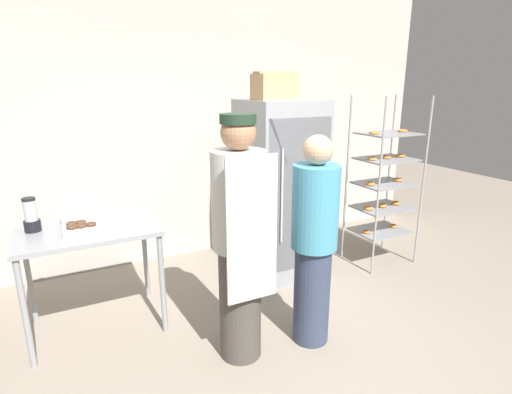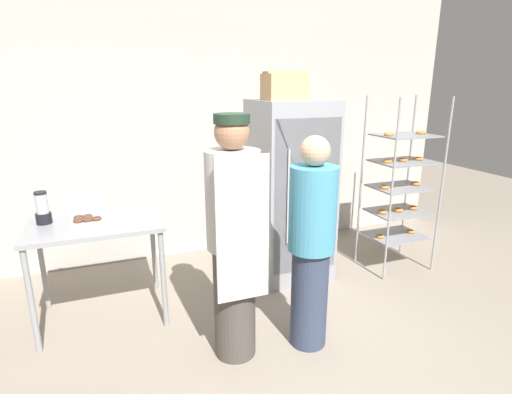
# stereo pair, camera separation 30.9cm
# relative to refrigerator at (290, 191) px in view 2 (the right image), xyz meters

# --- Properties ---
(ground_plane) EXTENTS (14.00, 14.00, 0.00)m
(ground_plane) POSITION_rel_refrigerator_xyz_m (-0.64, -1.45, -0.91)
(ground_plane) COLOR gray
(back_wall) EXTENTS (6.40, 0.12, 3.04)m
(back_wall) POSITION_rel_refrigerator_xyz_m (-0.64, 0.96, 0.62)
(back_wall) COLOR #B7B2A8
(back_wall) RESTS_ON ground_plane
(refrigerator) EXTENTS (0.73, 0.78, 1.81)m
(refrigerator) POSITION_rel_refrigerator_xyz_m (0.00, 0.00, 0.00)
(refrigerator) COLOR gray
(refrigerator) RESTS_ON ground_plane
(baking_rack) EXTENTS (0.65, 0.52, 1.84)m
(baking_rack) POSITION_rel_refrigerator_xyz_m (1.16, -0.28, -0.00)
(baking_rack) COLOR #93969B
(baking_rack) RESTS_ON ground_plane
(prep_counter) EXTENTS (1.03, 0.73, 0.88)m
(prep_counter) POSITION_rel_refrigerator_xyz_m (-1.86, -0.22, -0.13)
(prep_counter) COLOR gray
(prep_counter) RESTS_ON ground_plane
(donut_box) EXTENTS (0.26, 0.22, 0.26)m
(donut_box) POSITION_rel_refrigerator_xyz_m (-1.91, -0.30, 0.02)
(donut_box) COLOR silver
(donut_box) RESTS_ON prep_counter
(blender_pitcher) EXTENTS (0.12, 0.12, 0.26)m
(blender_pitcher) POSITION_rel_refrigerator_xyz_m (-2.24, -0.13, 0.09)
(blender_pitcher) COLOR black
(blender_pitcher) RESTS_ON prep_counter
(cardboard_storage_box) EXTENTS (0.38, 0.27, 0.26)m
(cardboard_storage_box) POSITION_rel_refrigerator_xyz_m (-0.12, -0.07, 1.03)
(cardboard_storage_box) COLOR tan
(cardboard_storage_box) RESTS_ON refrigerator
(person_baker) EXTENTS (0.38, 0.39, 1.78)m
(person_baker) POSITION_rel_refrigerator_xyz_m (-0.95, -1.09, 0.02)
(person_baker) COLOR #47423D
(person_baker) RESTS_ON ground_plane
(person_customer) EXTENTS (0.34, 0.34, 1.62)m
(person_customer) POSITION_rel_refrigerator_xyz_m (-0.38, -1.17, -0.08)
(person_customer) COLOR #333D56
(person_customer) RESTS_ON ground_plane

